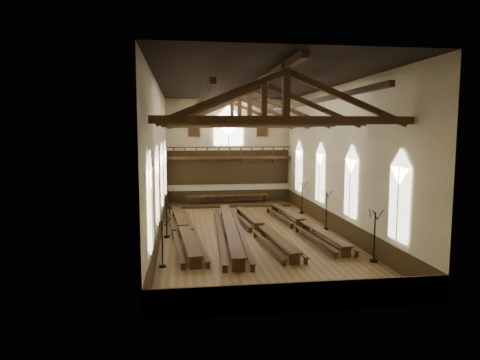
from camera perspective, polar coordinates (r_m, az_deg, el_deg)
The scene contains 21 objects.
ground at distance 29.41m, azimuth 1.25°, elevation -7.10°, with size 26.00×26.00×0.00m, color brown.
room_walls at distance 28.59m, azimuth 1.29°, elevation 5.59°, with size 26.00×26.00×26.00m.
wainscot_band at distance 29.28m, azimuth 1.26°, elevation -5.96°, with size 12.00×26.00×1.20m.
side_windows at distance 28.76m, azimuth 1.27°, elevation 0.16°, with size 11.85×19.80×4.50m.
end_window at distance 41.38m, azimuth -1.54°, elevation 6.92°, with size 2.80×0.12×3.80m.
minstrels_gallery at distance 41.25m, azimuth -1.49°, elevation 2.31°, with size 11.80×1.24×3.70m.
portraits at distance 41.38m, azimuth -1.54°, elevation 6.75°, with size 7.75×0.09×1.45m.
roof_trusses at distance 28.62m, azimuth 1.30°, elevation 9.10°, with size 11.70×25.70×2.80m.
refectory_row_a at distance 28.60m, azimuth -7.58°, elevation -6.41°, with size 2.09×14.57×0.76m.
refectory_row_b at distance 28.26m, azimuth -1.31°, elevation -6.43°, with size 2.04×15.06×0.81m.
refectory_row_c at distance 28.89m, azimuth 2.82°, elevation -6.30°, with size 1.94×14.09×0.71m.
refectory_row_d at distance 30.47m, azimuth 8.34°, elevation -5.65°, with size 1.98×14.33×0.73m.
dais at distance 40.43m, azimuth -1.69°, elevation -3.21°, with size 11.40×3.10×0.21m, color #30230E.
high_table at distance 40.32m, azimuth -1.69°, elevation -2.20°, with size 7.81×1.13×0.73m.
high_chairs at distance 41.08m, azimuth -1.80°, elevation -2.21°, with size 4.91×0.41×0.91m.
candelabrum_left_near at distance 22.46m, azimuth -10.30°, elevation -9.45°, with size 0.70×0.79×2.56m.
candelabrum_left_mid at distance 28.48m, azimuth -9.76°, elevation -5.84°, with size 0.87×0.82×2.88m.
candelabrum_left_far at distance 34.81m, azimuth -9.40°, elevation -3.85°, with size 0.63×0.73×2.37m.
candelabrum_right_near at distance 24.00m, azimuth 17.46°, elevation -8.40°, with size 0.79×0.87×2.84m.
candelabrum_right_mid at distance 30.91m, azimuth 11.41°, elevation -4.95°, with size 0.84×0.80×2.79m.
candelabrum_right_far at distance 36.66m, azimuth 8.26°, elevation -3.11°, with size 0.74×0.85×2.76m.
Camera 1 is at (-4.49, -28.23, 6.90)m, focal length 32.00 mm.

